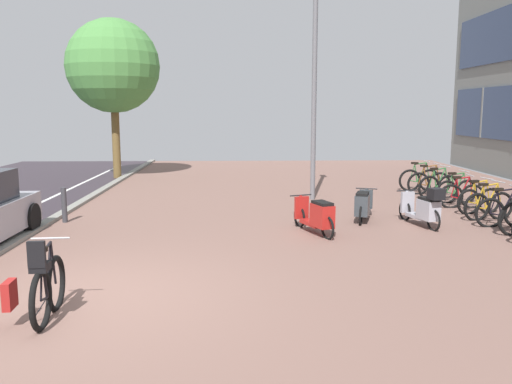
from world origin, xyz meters
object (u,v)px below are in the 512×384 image
object	(u,v)px
bicycle_rack_05	(462,196)
bicycle_rack_08	(429,183)
scooter_near	(317,216)
bollard_far	(64,205)
bicycle_rack_09	(419,180)
street_tree	(113,66)
bicycle_foreground	(44,288)
lamp_post	(314,71)
bicycle_rack_06	(457,191)
bicycle_rack_07	(438,187)
bicycle_rack_03	(489,206)
bicycle_rack_04	(479,201)
scooter_far	(363,205)
bicycle_rack_02	(504,212)
scooter_mid	(424,208)

from	to	relation	value
bicycle_rack_05	bicycle_rack_08	bearing A→B (deg)	91.11
bicycle_rack_08	scooter_near	xyz separation A→B (m)	(-4.25, -5.24, 0.04)
bollard_far	bicycle_rack_09	bearing A→B (deg)	25.12
bicycle_rack_09	street_tree	distance (m)	11.80
bicycle_rack_09	bicycle_foreground	bearing A→B (deg)	-128.34
street_tree	lamp_post	bearing A→B (deg)	-37.61
street_tree	bicycle_rack_08	bearing A→B (deg)	-22.68
bicycle_rack_09	lamp_post	distance (m)	5.24
bicycle_rack_09	street_tree	size ratio (longest dim) A/B	0.23
bicycle_rack_06	bicycle_rack_07	xyz separation A→B (m)	(-0.22, 0.78, 0.02)
bicycle_rack_05	bicycle_rack_09	bearing A→B (deg)	91.46
bicycle_rack_09	street_tree	xyz separation A→B (m)	(-10.54, 3.64, 3.85)
bicycle_rack_08	bicycle_rack_09	size ratio (longest dim) A/B	1.01
bicycle_rack_03	bollard_far	world-z (taller)	bicycle_rack_03
bicycle_rack_03	bicycle_rack_05	distance (m)	1.55
bicycle_rack_04	scooter_near	bearing A→B (deg)	-154.20
bicycle_rack_07	scooter_far	xyz separation A→B (m)	(-2.99, -3.19, 0.03)
bicycle_rack_02	scooter_near	xyz separation A→B (m)	(-4.28, -0.58, 0.06)
bicycle_rack_05	scooter_near	size ratio (longest dim) A/B	0.75
bicycle_rack_02	bicycle_rack_08	xyz separation A→B (m)	(-0.02, 4.66, 0.01)
scooter_far	bicycle_rack_09	bearing A→B (deg)	58.14
scooter_mid	lamp_post	bearing A→B (deg)	117.61
bicycle_rack_02	bollard_far	xyz separation A→B (m)	(-9.95, 0.80, 0.07)
bicycle_rack_09	scooter_near	size ratio (longest dim) A/B	0.84
bicycle_rack_09	bicycle_rack_03	bearing A→B (deg)	-89.12
bicycle_rack_02	bicycle_rack_06	distance (m)	3.11
scooter_mid	bicycle_rack_06	bearing A→B (deg)	56.96
bicycle_rack_08	bollard_far	distance (m)	10.65
bicycle_rack_05	bicycle_rack_04	bearing A→B (deg)	-81.70
bicycle_rack_03	bicycle_rack_04	distance (m)	0.79
bicycle_rack_03	scooter_far	distance (m)	3.03
bicycle_rack_06	bicycle_foreground	bearing A→B (deg)	-136.41
bicycle_rack_02	bollard_far	size ratio (longest dim) A/B	1.65
bicycle_rack_02	bicycle_rack_07	bearing A→B (deg)	90.27
bicycle_rack_02	bicycle_rack_09	world-z (taller)	bicycle_rack_09
scooter_mid	scooter_far	size ratio (longest dim) A/B	1.04
bicycle_rack_05	bicycle_foreground	bearing A→B (deg)	-138.65
bicycle_rack_04	scooter_far	size ratio (longest dim) A/B	0.80
bicycle_rack_07	scooter_mid	xyz separation A→B (m)	(-1.77, -3.84, 0.08)
bicycle_rack_08	lamp_post	size ratio (longest dim) A/B	0.21
bicycle_rack_03	bicycle_rack_06	size ratio (longest dim) A/B	1.04
bicycle_rack_09	bicycle_rack_07	bearing A→B (deg)	-88.60
bicycle_foreground	bicycle_rack_02	world-z (taller)	bicycle_foreground
bicycle_rack_05	bicycle_rack_07	world-z (taller)	bicycle_rack_07
bicycle_rack_09	scooter_far	bearing A→B (deg)	-121.86
bicycle_rack_04	bicycle_rack_05	bearing A→B (deg)	98.30
bicycle_foreground	scooter_mid	bearing A→B (deg)	37.73
bicycle_rack_08	bicycle_rack_09	bearing A→B (deg)	92.51
bicycle_foreground	bicycle_rack_08	xyz separation A→B (m)	(8.30, 9.68, -0.05)
bicycle_foreground	bicycle_rack_06	bearing A→B (deg)	43.59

